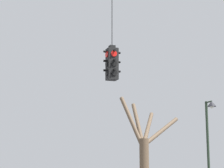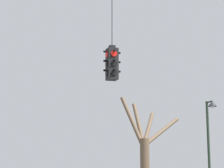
% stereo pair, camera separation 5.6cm
% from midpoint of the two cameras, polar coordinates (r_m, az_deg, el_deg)
% --- Properties ---
extents(traffic_light_near_right_pole, '(0.58, 0.58, 3.48)m').
position_cam_midpoint_polar(traffic_light_near_right_pole, '(14.23, 0.11, 2.74)').
color(traffic_light_near_right_pole, black).
extents(street_lamp, '(0.42, 0.73, 5.19)m').
position_cam_midpoint_polar(street_lamp, '(20.81, 12.80, -6.54)').
color(street_lamp, '#233323').
rests_on(street_lamp, ground_plane).
extents(bare_tree, '(3.41, 2.71, 5.62)m').
position_cam_midpoint_polar(bare_tree, '(21.11, 4.49, -9.11)').
color(bare_tree, brown).
rests_on(bare_tree, ground_plane).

